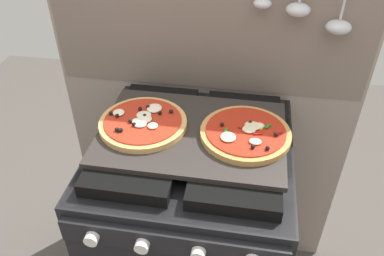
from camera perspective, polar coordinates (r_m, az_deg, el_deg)
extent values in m
cube|color=gray|center=(1.49, 2.11, 3.08)|extent=(1.10, 0.03, 1.55)
cube|color=gray|center=(1.30, 2.40, 16.47)|extent=(1.08, 0.00, 0.56)
ellipsoid|color=silver|center=(1.25, 10.26, 17.47)|extent=(0.06, 0.05, 0.03)
ellipsoid|color=silver|center=(1.26, 15.23, 16.34)|extent=(0.07, 0.06, 0.04)
ellipsoid|color=silver|center=(1.29, 20.60, 13.64)|extent=(0.08, 0.07, 0.04)
cube|color=black|center=(1.49, 0.00, -15.40)|extent=(0.60, 0.60, 0.86)
cube|color=black|center=(1.18, 0.00, -2.79)|extent=(0.59, 0.59, 0.01)
cube|color=black|center=(1.19, -6.69, -1.10)|extent=(0.24, 0.51, 0.04)
cube|color=black|center=(1.15, 6.90, -2.51)|extent=(0.24, 0.51, 0.04)
cube|color=black|center=(1.01, -3.01, -16.46)|extent=(0.58, 0.02, 0.07)
cylinder|color=silver|center=(1.04, -14.47, -15.45)|extent=(0.04, 0.02, 0.04)
cylinder|color=silver|center=(1.01, -7.33, -16.78)|extent=(0.04, 0.02, 0.04)
cylinder|color=silver|center=(0.99, 0.91, -17.99)|extent=(0.04, 0.02, 0.04)
cube|color=#2D2826|center=(1.14, 0.00, -0.72)|extent=(0.54, 0.38, 0.02)
cylinder|color=tan|center=(1.16, -7.17, 0.65)|extent=(0.26, 0.26, 0.02)
cylinder|color=#B72D19|center=(1.15, -7.21, 1.09)|extent=(0.23, 0.23, 0.00)
ellipsoid|color=#F4EACC|center=(1.14, -8.08, 1.00)|extent=(0.03, 0.03, 0.01)
ellipsoid|color=#F4EACC|center=(1.13, -7.63, 0.61)|extent=(0.04, 0.03, 0.01)
ellipsoid|color=#F4EACC|center=(1.19, -10.67, 2.24)|extent=(0.03, 0.04, 0.01)
ellipsoid|color=#F4EACC|center=(1.17, -7.04, 1.89)|extent=(0.04, 0.04, 0.01)
ellipsoid|color=#F4EACC|center=(1.15, -6.93, 1.26)|extent=(0.04, 0.04, 0.01)
ellipsoid|color=#F4EACC|center=(1.12, -5.77, 0.34)|extent=(0.03, 0.03, 0.01)
ellipsoid|color=#F4EACC|center=(1.15, -7.24, 1.25)|extent=(0.03, 0.03, 0.01)
ellipsoid|color=#F4EACC|center=(1.19, -5.54, 2.92)|extent=(0.05, 0.05, 0.01)
sphere|color=black|center=(1.17, -4.73, 2.22)|extent=(0.01, 0.01, 0.01)
sphere|color=black|center=(1.17, -10.92, 1.71)|extent=(0.01, 0.01, 0.01)
sphere|color=black|center=(1.11, -10.34, -0.27)|extent=(0.01, 0.01, 0.01)
sphere|color=black|center=(1.11, -10.57, -0.30)|extent=(0.01, 0.01, 0.01)
sphere|color=black|center=(1.14, -8.99, 1.03)|extent=(0.01, 0.01, 0.01)
sphere|color=black|center=(1.16, -6.93, 1.79)|extent=(0.01, 0.01, 0.01)
sphere|color=black|center=(1.12, -10.93, -0.20)|extent=(0.01, 0.01, 0.01)
sphere|color=black|center=(1.13, -8.44, 0.55)|extent=(0.01, 0.01, 0.01)
sphere|color=black|center=(1.19, -7.60, 2.83)|extent=(0.01, 0.01, 0.01)
sphere|color=black|center=(1.17, -3.10, 2.46)|extent=(0.01, 0.01, 0.01)
sphere|color=black|center=(1.20, -6.43, 3.10)|extent=(0.01, 0.01, 0.01)
sphere|color=black|center=(1.19, -11.78, 2.12)|extent=(0.01, 0.01, 0.01)
cylinder|color=#C18947|center=(1.12, 7.80, -0.94)|extent=(0.26, 0.26, 0.02)
cylinder|color=#AD2614|center=(1.11, 7.84, -0.50)|extent=(0.23, 0.23, 0.00)
ellipsoid|color=beige|center=(1.13, 9.79, 0.38)|extent=(0.03, 0.03, 0.01)
ellipsoid|color=beige|center=(1.07, 9.23, -1.96)|extent=(0.03, 0.03, 0.01)
ellipsoid|color=beige|center=(1.12, 8.36, -0.06)|extent=(0.04, 0.04, 0.01)
ellipsoid|color=beige|center=(1.08, 5.30, -1.31)|extent=(0.04, 0.05, 0.01)
ellipsoid|color=beige|center=(1.13, 8.82, 0.33)|extent=(0.05, 0.04, 0.01)
cube|color=gold|center=(1.12, 9.64, -0.04)|extent=(0.03, 0.01, 0.00)
sphere|color=black|center=(1.05, 8.89, -2.69)|extent=(0.01, 0.01, 0.01)
sphere|color=black|center=(1.10, 12.21, -0.91)|extent=(0.01, 0.01, 0.01)
cube|color=#19721E|center=(1.13, 11.02, 0.23)|extent=(0.02, 0.02, 0.00)
sphere|color=black|center=(1.14, 8.51, 0.80)|extent=(0.01, 0.01, 0.01)
cube|color=red|center=(1.10, 9.56, -0.79)|extent=(0.03, 0.01, 0.00)
cube|color=#19721E|center=(1.10, 4.98, -0.46)|extent=(0.01, 0.02, 0.00)
cube|color=red|center=(1.12, 7.61, 0.19)|extent=(0.02, 0.03, 0.00)
sphere|color=black|center=(1.12, 4.41, 0.55)|extent=(0.01, 0.01, 0.01)
cube|color=red|center=(1.12, 7.34, 0.05)|extent=(0.03, 0.01, 0.00)
sphere|color=black|center=(1.05, 10.98, -2.89)|extent=(0.01, 0.01, 0.01)
cube|color=red|center=(1.11, 12.48, -0.74)|extent=(0.03, 0.02, 0.00)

